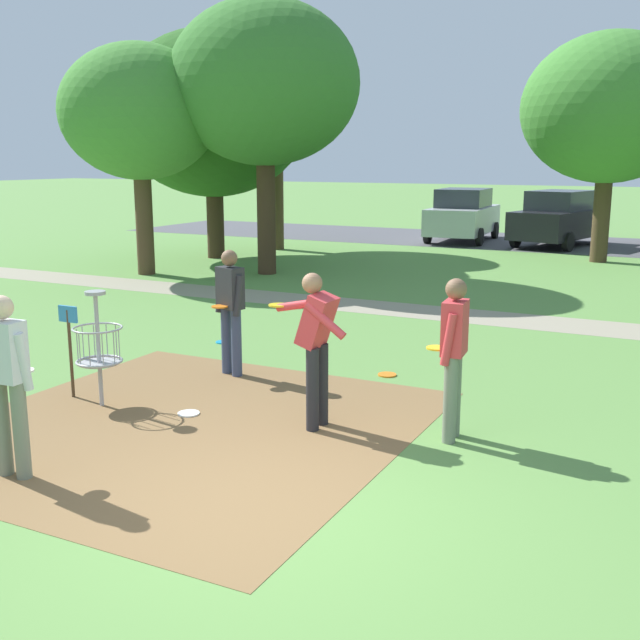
% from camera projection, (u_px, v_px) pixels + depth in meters
% --- Properties ---
extents(ground_plane, '(160.00, 160.00, 0.00)m').
position_uv_depth(ground_plane, '(259.00, 512.00, 6.39)').
color(ground_plane, '#5B8942').
extents(dirt_tee_pad, '(4.81, 5.04, 0.01)m').
position_uv_depth(dirt_tee_pad, '(186.00, 426.00, 8.44)').
color(dirt_tee_pad, brown).
rests_on(dirt_tee_pad, ground).
extents(disc_golf_basket, '(0.98, 0.58, 1.39)m').
position_uv_depth(disc_golf_basket, '(95.00, 344.00, 9.01)').
color(disc_golf_basket, '#9E9EA3').
rests_on(disc_golf_basket, ground).
extents(player_foreground_watching, '(0.48, 0.41, 1.71)m').
position_uv_depth(player_foreground_watching, '(7.00, 376.00, 6.91)').
color(player_foreground_watching, slate).
rests_on(player_foreground_watching, ground).
extents(player_throwing, '(0.50, 0.44, 1.71)m').
position_uv_depth(player_throwing, '(230.00, 305.00, 10.25)').
color(player_throwing, '#384260').
rests_on(player_throwing, ground).
extents(player_waiting_left, '(1.10, 0.50, 1.71)m').
position_uv_depth(player_waiting_left, '(316.00, 340.00, 8.21)').
color(player_waiting_left, '#232328').
rests_on(player_waiting_left, ground).
extents(player_waiting_right, '(0.42, 0.48, 1.71)m').
position_uv_depth(player_waiting_right, '(454.00, 350.00, 7.86)').
color(player_waiting_right, slate).
rests_on(player_waiting_right, ground).
extents(frisbee_mid_grass, '(0.22, 0.22, 0.02)m').
position_uv_depth(frisbee_mid_grass, '(223.00, 342.00, 12.24)').
color(frisbee_mid_grass, '#1E93DB').
rests_on(frisbee_mid_grass, ground).
extents(frisbee_far_right, '(0.25, 0.25, 0.02)m').
position_uv_depth(frisbee_far_right, '(387.00, 375.00, 10.40)').
color(frisbee_far_right, orange).
rests_on(frisbee_far_right, ground).
extents(frisbee_scattered_a, '(0.25, 0.25, 0.02)m').
position_uv_depth(frisbee_scattered_a, '(189.00, 413.00, 8.82)').
color(frisbee_scattered_a, white).
rests_on(frisbee_scattered_a, ground).
extents(tree_near_left, '(3.87, 3.87, 5.65)m').
position_uv_depth(tree_near_left, '(139.00, 113.00, 18.66)').
color(tree_near_left, '#4C3823').
rests_on(tree_near_left, ground).
extents(tree_mid_left, '(4.79, 4.79, 6.27)m').
position_uv_depth(tree_mid_left, '(610.00, 109.00, 20.90)').
color(tree_mid_left, '#4C3823').
rests_on(tree_mid_left, ground).
extents(tree_mid_center, '(5.54, 5.54, 6.49)m').
position_uv_depth(tree_mid_center, '(212.00, 114.00, 21.84)').
color(tree_mid_center, '#422D1E').
rests_on(tree_mid_center, ground).
extents(tree_far_center, '(4.67, 4.67, 6.68)m').
position_uv_depth(tree_far_center, '(264.00, 84.00, 18.59)').
color(tree_far_center, '#422D1E').
rests_on(tree_far_center, ground).
extents(tree_far_right, '(4.08, 4.08, 6.38)m').
position_uv_depth(tree_far_right, '(276.00, 102.00, 23.83)').
color(tree_far_right, '#4C3823').
rests_on(tree_far_right, ground).
extents(parking_lot_strip, '(36.00, 6.00, 0.01)m').
position_uv_depth(parking_lot_strip, '(601.00, 245.00, 25.82)').
color(parking_lot_strip, '#4C4C51').
rests_on(parking_lot_strip, ground).
extents(parked_car_leftmost, '(2.14, 4.29, 1.84)m').
position_uv_depth(parked_car_leftmost, '(463.00, 215.00, 27.05)').
color(parked_car_leftmost, '#B2B7BC').
rests_on(parked_car_leftmost, ground).
extents(parked_car_center_left, '(2.74, 4.51, 1.84)m').
position_uv_depth(parked_car_center_left, '(559.00, 218.00, 25.50)').
color(parked_car_center_left, black).
rests_on(parked_car_center_left, ground).
extents(gravel_path, '(40.00, 1.34, 0.00)m').
position_uv_depth(gravel_path, '(506.00, 319.00, 14.00)').
color(gravel_path, gray).
rests_on(gravel_path, ground).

